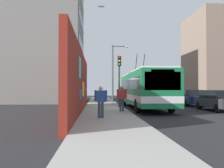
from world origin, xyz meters
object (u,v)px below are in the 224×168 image
Objects in this scene: pedestrian_near_wall at (101,99)px; street_lamp at (115,69)px; traffic_light at (119,73)px; pedestrian_at_curb at (122,96)px; parked_car_navy at (188,97)px; parked_car_black at (170,96)px; city_bus at (143,88)px; parked_car_dark_gray at (218,100)px.

street_lamp reaches higher than pedestrian_near_wall.
traffic_light is at bearing 179.04° from street_lamp.
pedestrian_at_curb is 0.26× the size of street_lamp.
pedestrian_at_curb is at bearing 178.37° from street_lamp.
parked_car_black is at bearing -0.00° from parked_car_navy.
pedestrian_near_wall is 3.79m from pedestrian_at_curb.
parked_car_black is (8.83, -5.20, -0.90)m from city_bus.
pedestrian_at_curb reaches higher than pedestrian_near_wall.
parked_car_navy is at bearing 0.00° from parked_car_dark_gray.
parked_car_navy is 10.31m from pedestrian_at_curb.
pedestrian_at_curb is at bearing 177.10° from traffic_light.
pedestrian_near_wall is at bearing 172.49° from street_lamp.
parked_car_black is 0.67× the size of street_lamp.
pedestrian_near_wall is 0.39× the size of traffic_light.
parked_car_navy is 13.86m from pedestrian_near_wall.
city_bus reaches higher than parked_car_dark_gray.
pedestrian_near_wall is at bearing 118.04° from parked_car_dark_gray.
city_bus reaches higher than parked_car_navy.
parked_car_dark_gray is at bearing -106.03° from traffic_light.
street_lamp reaches higher than parked_car_dark_gray.
traffic_light is at bearing 73.97° from parked_car_dark_gray.
city_bus is 6.68m from street_lamp.
parked_car_black is 18.60m from pedestrian_near_wall.
street_lamp is at bearing 18.82° from city_bus.
pedestrian_at_curb is (-7.04, 7.52, 0.33)m from parked_car_navy.
parked_car_dark_gray is 2.65× the size of pedestrian_near_wall.
traffic_light is (6.91, -1.66, 1.90)m from pedestrian_near_wall.
pedestrian_near_wall is at bearing 166.49° from traffic_light.
pedestrian_near_wall reaches higher than parked_car_dark_gray.
parked_car_dark_gray is 11.67m from street_lamp.
parked_car_dark_gray is 7.96m from traffic_light.
city_bus is 2.67× the size of parked_car_black.
parked_car_dark_gray is 0.90× the size of parked_car_navy.
city_bus reaches higher than pedestrian_at_curb.
parked_car_dark_gray is at bearing -61.96° from pedestrian_near_wall.
parked_car_navy is 5.74m from parked_car_black.
parked_car_dark_gray is 2.57× the size of pedestrian_at_curb.
city_bus is at bearing -161.18° from street_lamp.
pedestrian_at_curb reaches higher than parked_car_navy.
pedestrian_near_wall is 0.97× the size of pedestrian_at_curb.
traffic_light is at bearing -2.90° from pedestrian_at_curb.
street_lamp is (6.52, -0.11, 0.85)m from traffic_light.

